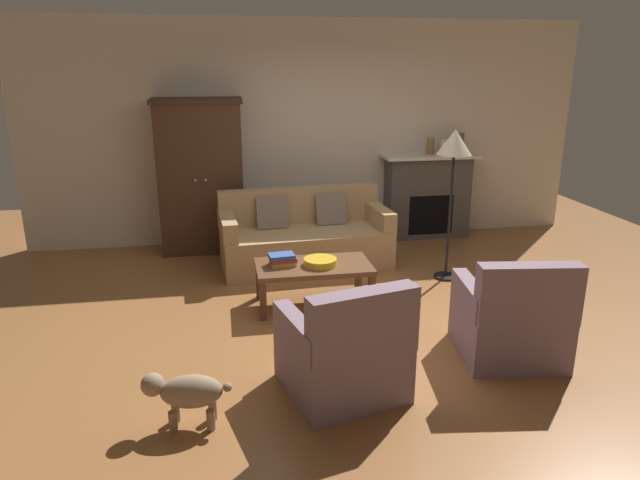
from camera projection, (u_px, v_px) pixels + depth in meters
ground_plane at (352, 313)px, 5.42m from camera, size 9.60×9.60×0.00m
back_wall at (310, 133)px, 7.40m from camera, size 7.20×0.10×2.80m
fireplace at (427, 195)px, 7.67m from camera, size 1.26×0.48×1.12m
armoire at (201, 176)px, 7.00m from camera, size 1.06×0.57×1.87m
couch at (304, 239)px, 6.63m from camera, size 1.97×0.99×0.86m
coffee_table at (313, 270)px, 5.50m from camera, size 1.10×0.60×0.42m
fruit_bowl at (320, 262)px, 5.45m from camera, size 0.32×0.32×0.07m
book_stack at (282, 259)px, 5.45m from camera, size 0.27×0.20×0.11m
mantel_vase_bronze at (430, 146)px, 7.45m from camera, size 0.10×0.10×0.21m
mantel_vase_cream at (443, 147)px, 7.49m from camera, size 0.09×0.09×0.19m
mantel_vase_slate at (458, 143)px, 7.51m from camera, size 0.15×0.15×0.27m
armchair_near_left at (345, 353)px, 4.03m from camera, size 0.92×0.93×0.88m
armchair_near_right at (511, 321)px, 4.53m from camera, size 0.87×0.86×0.88m
floor_lamp at (454, 151)px, 5.91m from camera, size 0.36×0.36×1.62m
dog at (186, 392)px, 3.68m from camera, size 0.57×0.24×0.39m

